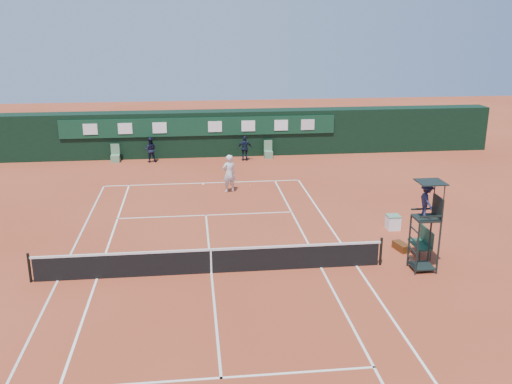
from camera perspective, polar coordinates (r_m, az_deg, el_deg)
ground at (r=21.23m, az=-4.49°, el=-8.09°), size 90.00×90.00×0.00m
court_lines at (r=21.23m, az=-4.49°, el=-8.07°), size 11.05×23.85×0.01m
tennis_net at (r=21.02m, az=-4.52°, el=-6.83°), size 12.90×0.10×1.10m
back_wall at (r=38.68m, az=-5.65°, el=5.87°), size 40.00×1.65×3.00m
linesman_chair_left at (r=38.03m, az=-13.89°, el=3.41°), size 0.55×0.50×1.15m
linesman_chair_right at (r=38.04m, az=1.24°, el=3.92°), size 0.55×0.50×1.15m
umpire_chair at (r=21.43m, az=16.72°, el=-1.47°), size 0.96×0.95×3.42m
player_bench at (r=23.39m, az=16.36°, el=-4.72°), size 0.55×1.20×1.10m
tennis_bag at (r=23.80m, az=14.30°, el=-5.31°), size 0.53×0.87×0.30m
cooler at (r=25.95m, az=13.54°, el=-2.94°), size 0.57×0.57×0.65m
tennis_ball at (r=31.58m, az=-0.59°, el=0.60°), size 0.06×0.06×0.06m
player at (r=30.41m, az=-2.72°, el=1.87°), size 0.87×0.72×2.05m
ball_kid_left at (r=37.43m, az=-10.52°, el=4.18°), size 0.79×0.61×1.61m
ball_kid_right at (r=37.15m, az=-1.11°, el=4.39°), size 0.97×0.44×1.63m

